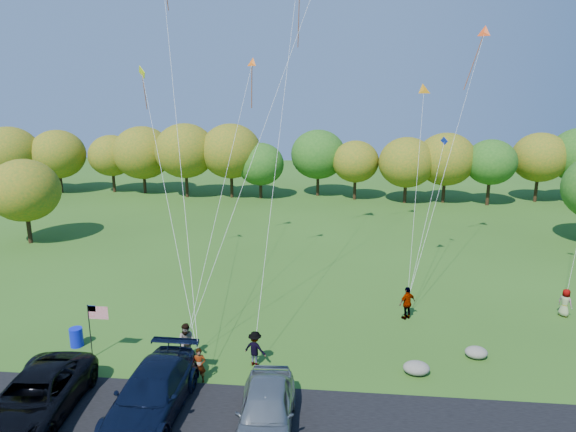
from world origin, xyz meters
name	(u,v)px	position (x,y,z in m)	size (l,w,h in m)	color
ground	(261,375)	(0.00, 0.00, 0.00)	(140.00, 140.00, 0.00)	#2E5618
treeline	(321,161)	(1.21, 35.92, 4.62)	(77.05, 27.92, 8.33)	#342212
minivan_dark	(35,397)	(-8.12, -3.92, 0.91)	(2.82, 6.12, 1.70)	black
minivan_navy	(152,393)	(-3.76, -3.24, 0.94)	(2.46, 6.05, 1.76)	black
minivan_silver	(266,410)	(0.80, -3.88, 0.94)	(2.08, 5.17, 1.76)	gray
flyer_a	(199,365)	(-2.55, -0.80, 0.78)	(0.57, 0.37, 1.56)	#4C4C59
flyer_b	(187,342)	(-3.62, 0.95, 0.91)	(0.88, 0.69, 1.82)	#4C4C59
flyer_c	(255,349)	(-0.39, 0.82, 0.83)	(1.07, 0.62, 1.66)	#4C4C59
flyer_d	(407,303)	(7.15, 6.51, 0.93)	(1.09, 0.45, 1.86)	#4C4C59
flyer_e	(565,303)	(15.95, 7.76, 0.80)	(0.78, 0.51, 1.59)	#4C4C59
trash_barrel	(76,337)	(-9.46, 1.70, 0.47)	(0.63, 0.63, 0.95)	#0D1AC3
flag_assembly	(95,318)	(-7.89, 0.73, 2.03)	(0.99, 0.64, 2.68)	black
boulder_near	(416,368)	(6.88, 0.78, 0.29)	(1.18, 0.92, 0.59)	gray
boulder_far	(476,352)	(9.90, 2.53, 0.27)	(1.05, 0.87, 0.55)	slate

